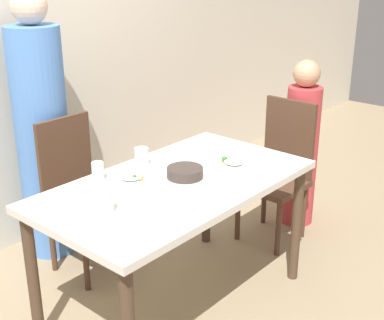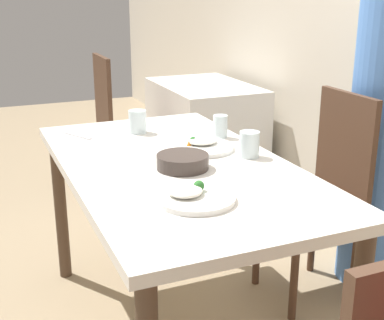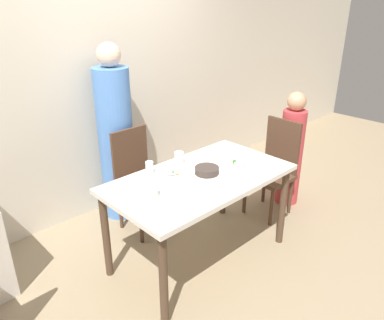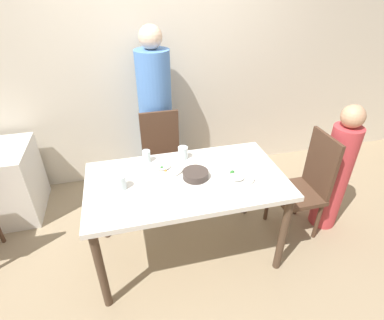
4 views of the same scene
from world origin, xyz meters
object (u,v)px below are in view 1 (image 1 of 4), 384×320
object	(u,v)px
chair_child_spot	(279,169)
person_adult	(43,137)
plate_rice_adult	(232,163)
person_child	(301,149)
bowl_curry	(185,172)
chair_adult_spot	(79,193)
glass_water_tall	(142,157)

from	to	relation	value
chair_child_spot	person_adult	xyz separation A→B (m)	(-1.16, 1.05, 0.29)
chair_child_spot	plate_rice_adult	distance (m)	0.78
person_child	plate_rice_adult	distance (m)	1.03
person_adult	bowl_curry	world-z (taller)	person_adult
bowl_curry	chair_adult_spot	bearing A→B (deg)	100.47
chair_adult_spot	person_child	world-z (taller)	person_child
chair_child_spot	person_adult	distance (m)	1.60
person_child	bowl_curry	bearing A→B (deg)	-178.36
chair_child_spot	plate_rice_adult	size ratio (longest dim) A/B	3.85
chair_child_spot	person_child	world-z (taller)	person_child
chair_child_spot	bowl_curry	bearing A→B (deg)	-87.91
person_adult	glass_water_tall	distance (m)	0.80
bowl_curry	glass_water_tall	world-z (taller)	glass_water_tall
chair_child_spot	glass_water_tall	distance (m)	1.13
chair_adult_spot	chair_child_spot	xyz separation A→B (m)	(1.16, -0.72, 0.00)
person_child	plate_rice_adult	size ratio (longest dim) A/B	4.82
chair_adult_spot	person_adult	bearing A→B (deg)	90.00
plate_rice_adult	person_child	bearing A→B (deg)	6.85
person_child	glass_water_tall	size ratio (longest dim) A/B	11.84
glass_water_tall	chair_child_spot	bearing A→B (deg)	-14.05
chair_adult_spot	bowl_curry	size ratio (longest dim) A/B	5.00
person_child	plate_rice_adult	bearing A→B (deg)	-173.15
person_child	glass_water_tall	world-z (taller)	person_child
bowl_curry	plate_rice_adult	xyz separation A→B (m)	(0.30, -0.08, -0.01)
person_child	glass_water_tall	xyz separation A→B (m)	(-1.34, 0.26, 0.25)
bowl_curry	glass_water_tall	size ratio (longest dim) A/B	1.89
person_adult	plate_rice_adult	distance (m)	1.26
person_child	bowl_curry	size ratio (longest dim) A/B	6.27
chair_adult_spot	person_child	xyz separation A→B (m)	(1.45, -0.72, 0.07)
glass_water_tall	bowl_curry	bearing A→B (deg)	-84.24
bowl_curry	glass_water_tall	bearing A→B (deg)	95.76
chair_adult_spot	person_adult	xyz separation A→B (m)	(0.00, 0.33, 0.29)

